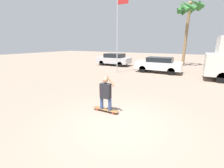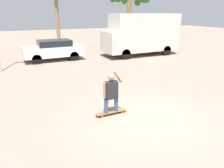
# 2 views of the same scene
# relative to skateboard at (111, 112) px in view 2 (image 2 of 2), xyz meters

# --- Properties ---
(ground_plane) EXTENTS (80.00, 80.00, 0.00)m
(ground_plane) POSITION_rel_skateboard_xyz_m (0.90, -0.60, -0.08)
(ground_plane) COLOR gray
(skateboard) EXTENTS (1.11, 0.22, 0.10)m
(skateboard) POSITION_rel_skateboard_xyz_m (0.00, 0.00, 0.00)
(skateboard) COLOR brown
(skateboard) RESTS_ON ground_plane
(person_skateboarder) EXTENTS (0.71, 0.22, 1.46)m
(person_skateboarder) POSITION_rel_skateboard_xyz_m (-0.00, 0.00, 0.77)
(person_skateboarder) COLOR #384C7A
(person_skateboarder) RESTS_ON skateboard
(camper_van) EXTENTS (6.13, 2.21, 3.26)m
(camper_van) POSITION_rel_skateboard_xyz_m (6.99, 8.85, 1.67)
(camper_van) COLOR black
(camper_van) RESTS_ON ground_plane
(parked_car_white) EXTENTS (4.18, 1.81, 1.46)m
(parked_car_white) POSITION_rel_skateboard_xyz_m (0.10, 9.89, 0.70)
(parked_car_white) COLOR black
(parked_car_white) RESTS_ON ground_plane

